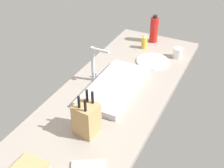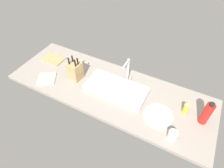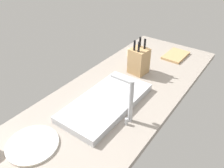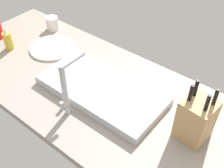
{
  "view_description": "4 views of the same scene",
  "coord_description": "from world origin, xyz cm",
  "views": [
    {
      "loc": [
        -136.04,
        -68.09,
        116.8
      ],
      "look_at": [
        2.62,
        0.61,
        10.64
      ],
      "focal_mm": 47.46,
      "sensor_mm": 36.0,
      "label": 1
    },
    {
      "loc": [
        60.43,
        -107.73,
        135.24
      ],
      "look_at": [
        4.74,
        -2.14,
        12.78
      ],
      "focal_mm": 30.21,
      "sensor_mm": 36.0,
      "label": 2
    },
    {
      "loc": [
        89.14,
        63.62,
        87.47
      ],
      "look_at": [
        -2.56,
        -2.52,
        11.39
      ],
      "focal_mm": 36.29,
      "sensor_mm": 36.0,
      "label": 3
    },
    {
      "loc": [
        -53.69,
        69.39,
        91.08
      ],
      "look_at": [
        3.7,
        -2.04,
        9.36
      ],
      "focal_mm": 44.35,
      "sensor_mm": 36.0,
      "label": 4
    }
  ],
  "objects": [
    {
      "name": "coffee_mug",
      "position": [
        67.56,
        -23.99,
        7.51
      ],
      "size": [
        7.23,
        7.23,
        8.02
      ],
      "primitive_type": "cylinder",
      "color": "silver",
      "rests_on": "countertop_slab"
    },
    {
      "name": "dinner_plate",
      "position": [
        52.19,
        -9.4,
        4.1
      ],
      "size": [
        24.61,
        24.61,
        1.2
      ],
      "primitive_type": "cylinder",
      "color": "white",
      "rests_on": "countertop_slab"
    },
    {
      "name": "knife_block",
      "position": [
        -35.42,
        -3.11,
        12.85
      ],
      "size": [
        12.52,
        12.72,
        25.13
      ],
      "rotation": [
        0.0,
        0.0,
        -0.1
      ],
      "color": "tan",
      "rests_on": "countertop_slab"
    },
    {
      "name": "sink_basin",
      "position": [
        7.55,
        0.68,
        5.56
      ],
      "size": [
        58.06,
        28.66,
        4.13
      ],
      "primitive_type": "cube",
      "color": "#B7BABF",
      "rests_on": "countertop_slab"
    },
    {
      "name": "faucet",
      "position": [
        11.03,
        17.48,
        18.4
      ],
      "size": [
        5.5,
        13.23,
        25.38
      ],
      "color": "#B7BABF",
      "rests_on": "countertop_slab"
    },
    {
      "name": "soap_bottle",
      "position": [
        70.78,
        5.02,
        8.84
      ],
      "size": [
        4.74,
        4.74,
        12.48
      ],
      "color": "gold",
      "rests_on": "countertop_slab"
    },
    {
      "name": "countertop_slab",
      "position": [
        0.0,
        0.0,
        1.75
      ],
      "size": [
        197.19,
        67.86,
        3.5
      ],
      "primitive_type": "cube",
      "color": "gray",
      "rests_on": "ground"
    }
  ]
}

